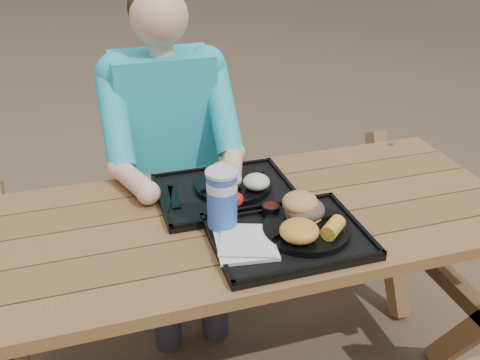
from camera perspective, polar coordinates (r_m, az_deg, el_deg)
name	(u,v)px	position (r m, az deg, el deg)	size (l,w,h in m)	color
picnic_table	(240,306)	(1.93, 0.00, -13.30)	(1.80, 1.49, 0.75)	#999999
tray_near	(288,237)	(1.59, 5.14, -6.10)	(0.45, 0.35, 0.02)	black
tray_far	(225,193)	(1.81, -1.56, -1.42)	(0.45, 0.35, 0.02)	black
plate_near	(306,229)	(1.60, 7.08, -5.25)	(0.26, 0.26, 0.02)	black
plate_far	(233,185)	(1.81, -0.75, -0.58)	(0.26, 0.26, 0.02)	black
napkin_stack	(246,244)	(1.53, 0.61, -6.83)	(0.17, 0.17, 0.02)	silver
soda_cup	(222,202)	(1.56, -1.92, -2.32)	(0.09, 0.09, 0.18)	#1847B5
condiment_bbq	(271,210)	(1.67, 3.30, -3.21)	(0.06, 0.06, 0.03)	black
condiment_mustard	(293,203)	(1.71, 5.71, -2.49)	(0.05, 0.05, 0.03)	orange
sandwich	(305,199)	(1.61, 6.97, -2.07)	(0.12, 0.12, 0.12)	#CD8A48
mac_cheese	(299,231)	(1.52, 6.34, -5.41)	(0.11, 0.11, 0.06)	gold
corn_cob	(333,228)	(1.55, 9.90, -5.04)	(0.08, 0.08, 0.05)	gold
cutlery_far	(174,196)	(1.78, -7.06, -1.71)	(0.03, 0.16, 0.01)	black
burger	(224,167)	(1.82, -1.74, 1.39)	(0.10, 0.10, 0.09)	#EFC154
baked_beans	(224,187)	(1.74, -1.75, -0.78)	(0.10, 0.10, 0.04)	#502510
potato_salad	(256,182)	(1.76, 1.77, -0.20)	(0.09, 0.09, 0.05)	beige
diner	(170,172)	(2.22, -7.51, 0.84)	(0.48, 0.84, 1.28)	teal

